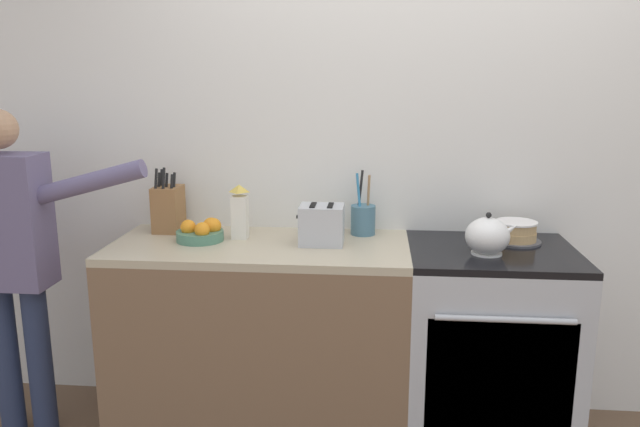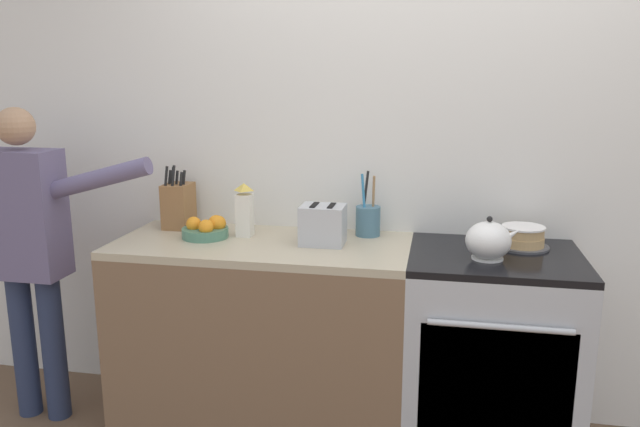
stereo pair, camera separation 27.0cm
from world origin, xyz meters
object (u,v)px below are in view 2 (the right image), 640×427
Objects in this scene: layer_cake at (523,238)px; utensil_crock at (368,220)px; milk_carton at (245,211)px; fruit_bowl at (207,229)px; toaster at (323,225)px; stove_range at (490,355)px; person_baker at (29,240)px; tea_kettle at (489,241)px; knife_block at (179,205)px.

utensil_crock is (-0.69, 0.08, 0.03)m from layer_cake.
milk_carton is at bearing -178.06° from layer_cake.
utensil_crock reaches higher than fruit_bowl.
stove_range is at bearing -1.79° from toaster.
toaster is at bearing -0.30° from fruit_bowl.
milk_carton is at bearing 25.55° from person_baker.
utensil_crock is 1.44× the size of toaster.
utensil_crock is 0.75m from fruit_bowl.
layer_cake is 0.75× the size of utensil_crock.
layer_cake reaches higher than stove_range.
utensil_crock is (-0.53, 0.29, -0.00)m from tea_kettle.
fruit_bowl is at bearing 175.36° from tea_kettle.
person_baker is at bearing -168.05° from milk_carton.
tea_kettle reaches higher than toaster.
utensil_crock reaches higher than stove_range.
knife_block is 0.93m from utensil_crock.
milk_carton is at bearing 20.43° from fruit_bowl.
tea_kettle is 0.60m from utensil_crock.
tea_kettle is at bearing -8.48° from milk_carton.
knife_block is 0.70m from person_baker.
knife_block is at bearing 40.29° from person_baker.
tea_kettle is 0.71m from toaster.
fruit_bowl reaches higher than stove_range.
layer_cake is 0.72× the size of knife_block.
toaster is 0.83× the size of milk_carton.
stove_range is 0.60× the size of person_baker.
tea_kettle is 1.48m from knife_block.
utensil_crock is (-0.57, 0.21, 0.53)m from stove_range.
layer_cake is 0.26m from tea_kettle.
toaster is 0.39m from milk_carton.
layer_cake is 0.69m from utensil_crock.
knife_block reaches higher than layer_cake.
person_baker reaches higher than knife_block.
milk_carton is 0.17× the size of person_baker.
knife_block is 0.38m from milk_carton.
knife_block reaches higher than stove_range.
fruit_bowl reaches higher than layer_cake.
milk_carton reaches higher than tea_kettle.
knife_block is at bearing -178.58° from utensil_crock.
tea_kettle is 1.07× the size of toaster.
layer_cake is 1.01× the size of tea_kettle.
stove_range is 3.01× the size of utensil_crock.
fruit_bowl is at bearing 178.84° from stove_range.
milk_carton is (-1.09, 0.16, 0.04)m from tea_kettle.
milk_carton is at bearing 175.59° from stove_range.
utensil_crock is at bearing 14.27° from fruit_bowl.
toaster is at bearing -9.46° from milk_carton.
knife_block is at bearing 177.95° from layer_cake.
knife_block is (-1.46, 0.26, 0.03)m from tea_kettle.
layer_cake is 2.25m from person_baker.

